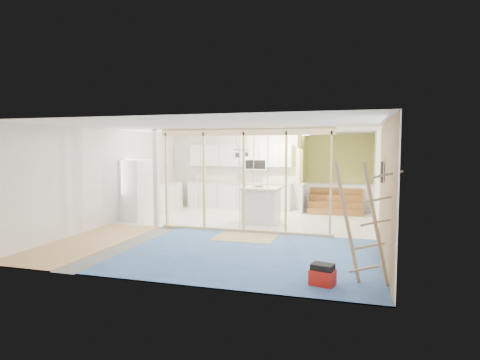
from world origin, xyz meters
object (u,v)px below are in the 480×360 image
(island, at_px, (261,205))
(toolbox, at_px, (323,275))
(fridge, at_px, (138,191))
(ladder, at_px, (365,223))

(island, distance_m, toolbox, 5.18)
(island, bearing_deg, fridge, -169.08)
(island, bearing_deg, ladder, -60.06)
(island, xyz_separation_m, toolbox, (2.07, -4.74, -0.34))
(toolbox, bearing_deg, fridge, 157.92)
(island, height_order, ladder, ladder)
(fridge, bearing_deg, ladder, -14.41)
(toolbox, bearing_deg, island, 127.63)
(toolbox, bearing_deg, ladder, 32.36)
(toolbox, relative_size, ladder, 0.22)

